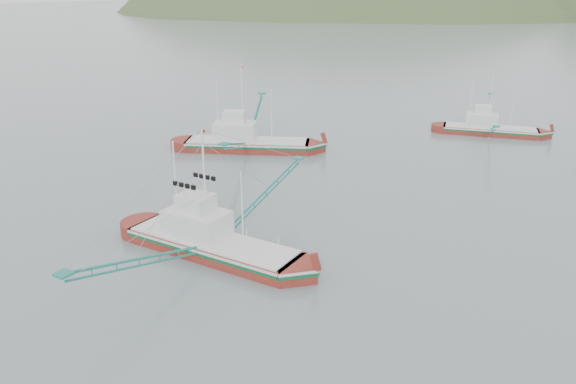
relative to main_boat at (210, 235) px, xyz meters
The scene contains 5 objects.
ground 3.11m from the main_boat, 18.23° to the left, with size 1200.00×1200.00×0.00m, color slate.
main_boat is the anchor object (origin of this frame).
bg_boat_left 27.90m from the main_boat, 119.64° to the left, with size 15.83×25.43×10.92m.
bg_boat_far 48.32m from the main_boat, 78.56° to the left, with size 12.55×21.60×8.89m.
headland_left 402.11m from the main_boat, 116.18° to the left, with size 448.00×308.00×210.00m, color #3F532A.
Camera 1 is at (21.88, -30.14, 18.78)m, focal length 35.00 mm.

